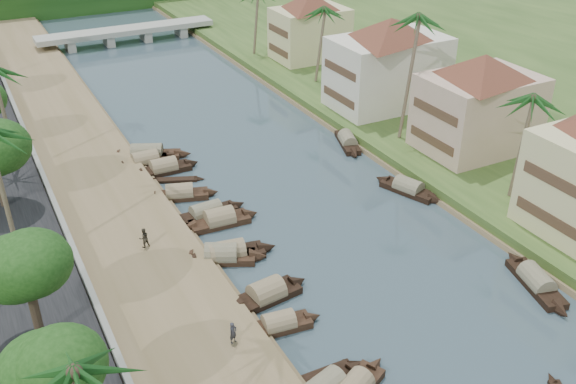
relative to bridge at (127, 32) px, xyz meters
name	(u,v)px	position (x,y,z in m)	size (l,w,h in m)	color
ground	(393,286)	(0.00, -72.00, -1.72)	(220.00, 220.00, 0.00)	#364751
left_bank	(109,210)	(-16.00, -52.00, -1.32)	(10.00, 180.00, 0.80)	brown
right_bank	(427,133)	(19.00, -52.00, -1.12)	(16.00, 180.00, 1.20)	#2D461C
road	(5,232)	(-24.50, -52.00, -1.02)	(8.00, 180.00, 1.40)	black
retaining_wall	(58,212)	(-20.20, -52.00, -0.37)	(0.40, 180.00, 1.10)	gray
bridge	(127,32)	(0.00, 0.00, 0.00)	(28.00, 4.00, 2.40)	#98988F
building_mid	(479,101)	(19.99, -58.00, 4.41)	(14.11, 14.11, 9.70)	#CAA38F
building_far	(388,62)	(18.99, -44.00, 4.66)	(15.59, 15.59, 10.20)	beige
building_distant	(310,25)	(19.99, -24.00, 4.16)	(12.62, 12.62, 9.20)	#CFC08B
sampan_4	(279,325)	(-9.65, -72.34, -1.32)	(6.36, 2.10, 1.84)	black
sampan_5	(267,294)	(-8.96, -69.06, -1.30)	(7.25, 2.63, 2.26)	black
sampan_6	(221,256)	(-9.99, -63.09, -1.31)	(7.38, 4.78, 2.21)	black
sampan_7	(227,254)	(-9.48, -63.04, -1.31)	(8.42, 2.99, 2.20)	black
sampan_8	(220,220)	(-8.07, -58.11, -1.31)	(7.27, 2.18, 2.23)	black
sampan_9	(206,213)	(-8.64, -56.46, -1.31)	(7.78, 2.00, 1.98)	black
sampan_10	(180,194)	(-9.55, -52.16, -1.31)	(7.37, 3.67, 2.03)	black
sampan_11	(164,169)	(-9.20, -46.49, -1.31)	(7.40, 1.91, 2.14)	black
sampan_12	(147,154)	(-9.67, -42.51, -1.31)	(9.12, 5.43, 2.21)	black
sampan_13	(146,161)	(-10.32, -44.06, -1.31)	(7.49, 1.86, 2.07)	black
sampan_14	(536,282)	(9.24, -76.97, -1.31)	(3.61, 8.34, 2.02)	black
sampan_15	(408,189)	(9.63, -61.05, -1.31)	(4.03, 7.54, 2.03)	black
sampan_16	(348,141)	(10.30, -49.52, -1.32)	(3.80, 7.82, 1.94)	black
canoe_1	(322,375)	(-9.24, -77.44, -1.62)	(5.64, 1.04, 0.91)	black
canoe_2	(176,180)	(-8.82, -48.79, -1.62)	(5.59, 2.94, 0.83)	black
palm_1	(529,100)	(16.00, -67.39, 8.43)	(3.20, 3.20, 10.71)	#705D4A
palm_2	(412,20)	(15.00, -52.59, 11.82)	(3.20, 3.20, 14.23)	#705D4A
palm_3	(319,11)	(16.00, -33.12, 8.52)	(3.20, 3.20, 10.79)	#705D4A
palm_4	(85,371)	(-23.00, -81.88, 8.99)	(3.20, 3.20, 11.08)	#705D4A
tree_1	(53,369)	(-24.00, -77.00, 5.31)	(4.42, 4.42, 7.57)	#413125
tree_2	(24,267)	(-24.00, -67.53, 5.21)	(4.84, 4.84, 7.62)	#413125
tree_6	(415,57)	(24.00, -42.64, 4.14)	(4.14, 4.14, 6.46)	#413125
person_near	(233,333)	(-13.18, -72.87, -0.15)	(0.56, 0.37, 1.55)	#2B2C34
person_far	(144,238)	(-15.00, -59.62, -0.10)	(0.80, 0.63, 1.65)	#2F2A21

